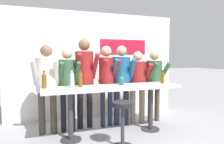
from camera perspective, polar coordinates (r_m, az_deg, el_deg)
ground_plane at (r=3.93m, az=0.43°, el=-17.44°), size 40.00×40.00×0.00m
back_wall at (r=4.90m, az=-4.62°, el=2.03°), size 4.15×0.12×2.53m
tasting_table at (r=3.71m, az=0.43°, el=-6.08°), size 2.55×0.57×0.92m
bar_stool at (r=3.25m, az=3.06°, el=-12.90°), size 0.37×0.37×0.75m
person_far_left at (r=3.91m, az=-18.10°, el=-2.10°), size 0.52×0.60×1.68m
person_left at (r=3.94m, az=-12.58°, el=-2.14°), size 0.40×0.52×1.64m
person_center_left at (r=4.07m, az=-7.82°, el=-0.25°), size 0.45×0.57×1.82m
person_center at (r=4.13m, az=-1.57°, el=-1.21°), size 0.40×0.53×1.68m
person_center_right at (r=4.25m, az=2.76°, el=-1.22°), size 0.49×0.59×1.70m
person_right at (r=4.44m, az=7.33°, el=-2.07°), size 0.52×0.58×1.58m
person_far_right at (r=4.57m, az=11.99°, el=-1.68°), size 0.45×0.54×1.60m
wine_bottle_0 at (r=3.56m, az=-18.79°, el=-2.24°), size 0.08×0.08×0.30m
wine_bottle_1 at (r=4.16m, az=14.24°, el=-1.47°), size 0.07×0.07×0.27m
wine_bottle_2 at (r=3.51m, az=-11.35°, el=-2.00°), size 0.08×0.08×0.33m
wine_bottle_3 at (r=3.55m, az=-9.02°, el=-1.97°), size 0.07×0.07×0.32m
decorative_vase at (r=3.82m, az=2.75°, el=-2.36°), size 0.13×0.13×0.22m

